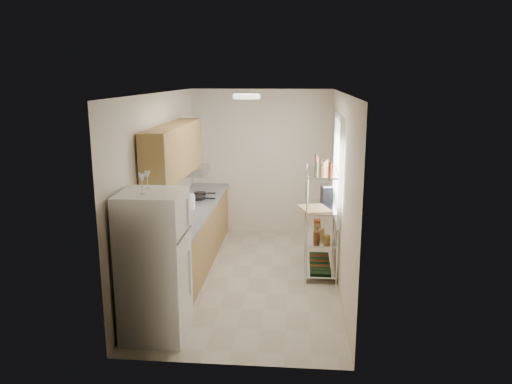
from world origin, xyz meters
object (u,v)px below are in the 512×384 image
at_px(frying_pan_large, 197,198).
at_px(cutting_board, 315,209).
at_px(rice_cooker, 186,202).
at_px(espresso_machine, 327,194).
at_px(refrigerator, 154,265).

xyz_separation_m(frying_pan_large, cutting_board, (1.84, -0.93, 0.10)).
bearing_deg(rice_cooker, frying_pan_large, 86.82).
bearing_deg(frying_pan_large, espresso_machine, -4.91).
relative_size(frying_pan_large, espresso_machine, 1.05).
relative_size(rice_cooker, cutting_board, 0.56).
bearing_deg(frying_pan_large, cutting_board, -18.88).
bearing_deg(refrigerator, frying_pan_large, 91.47).
distance_m(refrigerator, espresso_machine, 2.96).
bearing_deg(cutting_board, refrigerator, -135.75).
distance_m(frying_pan_large, cutting_board, 2.07).
relative_size(refrigerator, espresso_machine, 6.33).
bearing_deg(frying_pan_large, refrigerator, -80.71).
height_order(refrigerator, cutting_board, refrigerator).
bearing_deg(frying_pan_large, rice_cooker, -85.36).
relative_size(rice_cooker, frying_pan_large, 0.96).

